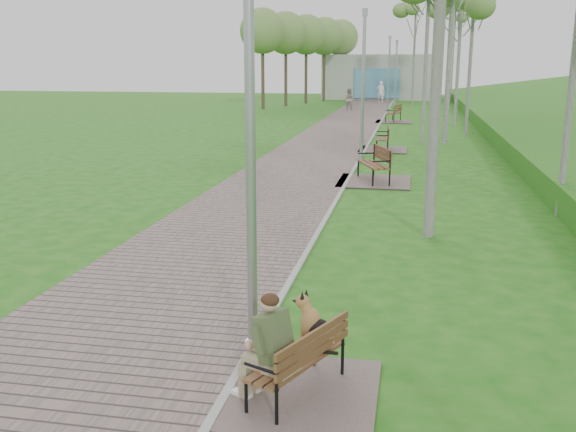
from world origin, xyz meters
The scene contains 16 objects.
ground centered at (0.00, 0.00, 0.00)m, with size 120.00×120.00×0.00m, color #195D11.
walkway centered at (-1.75, 21.50, 0.02)m, with size 3.50×67.00×0.04m, color #61534E.
kerb centered at (0.00, 21.50, 0.03)m, with size 0.10×67.00×0.05m, color #999993.
building_north centered at (-1.50, 50.97, 1.99)m, with size 10.00×5.20×4.00m.
bench_main centered at (0.68, -4.20, 0.38)m, with size 1.57×1.75×1.37m.
bench_second centered at (0.73, 8.19, 0.24)m, with size 2.04×2.27×1.25m.
bench_third centered at (0.65, 15.13, 0.21)m, with size 1.84×2.04×1.13m.
bench_far centered at (0.67, 27.34, 0.23)m, with size 2.02×2.24×1.24m.
lamp_post_near centered at (0.10, -3.52, 2.22)m, with size 0.18×0.18×4.75m.
lamp_post_second centered at (0.09, 11.75, 2.37)m, with size 0.20×0.20×5.06m.
lamp_post_third centered at (0.07, 34.06, 2.35)m, with size 0.19×0.19×5.03m.
lamp_post_far centered at (0.32, 41.92, 2.34)m, with size 0.19×0.19×5.02m.
pedestrian_near centered at (-0.98, 45.22, 0.90)m, with size 0.65×0.43×1.79m, color white.
pedestrian_far centered at (-2.74, 35.79, 0.78)m, with size 0.76×0.59×1.56m, color gray.
birch_distant_a centered at (1.65, 41.23, 7.70)m, with size 2.58×2.58×9.81m.
birch_distant_b centered at (4.82, 46.17, 7.12)m, with size 2.25×2.25×9.07m.
Camera 1 is at (1.78, -10.11, 3.38)m, focal length 40.00 mm.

